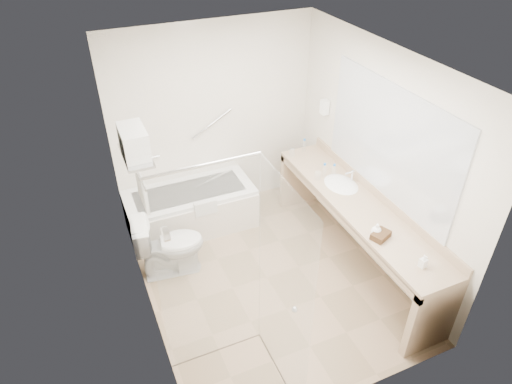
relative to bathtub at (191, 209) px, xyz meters
name	(u,v)px	position (x,y,z in m)	size (l,w,h in m)	color
floor	(266,277)	(0.50, -1.24, -0.28)	(3.20, 3.20, 0.00)	tan
ceiling	(270,63)	(0.50, -1.24, 2.22)	(2.60, 3.20, 0.10)	silver
wall_back	(215,122)	(0.50, 0.36, 0.97)	(2.60, 0.10, 2.50)	silver
wall_front	(360,300)	(0.50, -2.84, 0.97)	(2.60, 0.10, 2.50)	silver
wall_left	(137,220)	(-0.80, -1.24, 0.97)	(0.10, 3.20, 2.50)	silver
wall_right	(377,160)	(1.80, -1.24, 0.97)	(0.10, 3.20, 2.50)	silver
bathtub	(191,209)	(0.00, 0.00, 0.00)	(1.60, 0.73, 0.59)	white
grab_bar_short	(143,159)	(-0.45, 0.32, 0.67)	(0.03, 0.03, 0.40)	silver
grab_bar_long	(212,124)	(0.45, 0.32, 0.97)	(0.03, 0.03, 0.60)	silver
shower_enclosure	(245,281)	(-0.13, -2.16, 0.79)	(0.96, 0.91, 2.11)	silver
towel_shelf	(135,150)	(-0.67, -0.89, 1.48)	(0.24, 0.55, 0.81)	silver
vanity_counter	(356,219)	(1.52, -1.39, 0.36)	(0.55, 2.70, 0.95)	tan
sink	(341,186)	(1.55, -0.99, 0.54)	(0.40, 0.52, 0.14)	white
faucet	(352,176)	(1.70, -0.99, 0.65)	(0.03, 0.03, 0.14)	silver
mirror	(389,142)	(1.79, -1.39, 1.27)	(0.02, 2.00, 1.20)	silver
hairdryer_unit	(325,107)	(1.75, -0.19, 1.17)	(0.08, 0.10, 0.18)	white
toilet	(170,245)	(-0.45, -0.69, 0.10)	(0.43, 0.77, 0.76)	white
amenity_basket	(381,235)	(1.39, -1.96, 0.61)	(0.20, 0.13, 0.07)	#4A2F1A
soap_bottle_a	(423,264)	(1.50, -2.45, 0.61)	(0.06, 0.13, 0.06)	white
soap_bottle_b	(376,231)	(1.38, -1.90, 0.63)	(0.10, 0.13, 0.10)	white
water_bottle_left	(324,170)	(1.46, -0.76, 0.66)	(0.06, 0.06, 0.18)	silver
water_bottle_mid	(334,171)	(1.55, -0.82, 0.65)	(0.05, 0.05, 0.17)	silver
water_bottle_right	(304,146)	(1.53, -0.14, 0.66)	(0.06, 0.06, 0.18)	silver
drinking_glass_near	(292,152)	(1.33, -0.18, 0.62)	(0.08, 0.08, 0.10)	silver
drinking_glass_far	(318,176)	(1.36, -0.78, 0.62)	(0.07, 0.07, 0.09)	silver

